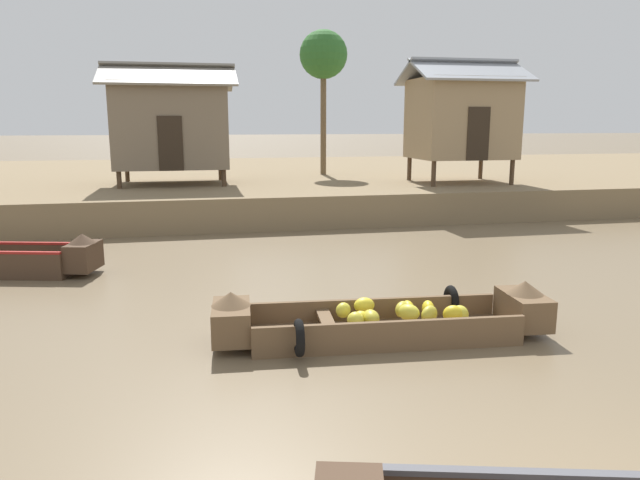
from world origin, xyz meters
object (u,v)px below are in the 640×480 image
object	(u,v)px
stilt_house_mid_left	(171,124)
stilt_house_mid_right	(461,117)
banana_boat	(384,320)
palm_tree_near	(323,57)

from	to	relation	value
stilt_house_mid_left	stilt_house_mid_right	size ratio (longest dim) A/B	1.04
banana_boat	stilt_house_mid_left	size ratio (longest dim) A/B	1.11
stilt_house_mid_left	stilt_house_mid_right	bearing A→B (deg)	-9.21
stilt_house_mid_left	stilt_house_mid_right	distance (m)	10.37
stilt_house_mid_left	palm_tree_near	bearing A→B (deg)	24.23
stilt_house_mid_left	stilt_house_mid_right	xyz separation A→B (m)	(10.23, -1.66, 0.25)
palm_tree_near	banana_boat	bearing A→B (deg)	-99.21
stilt_house_mid_right	stilt_house_mid_left	bearing A→B (deg)	170.79
banana_boat	stilt_house_mid_right	size ratio (longest dim) A/B	1.15
stilt_house_mid_right	palm_tree_near	distance (m)	6.52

